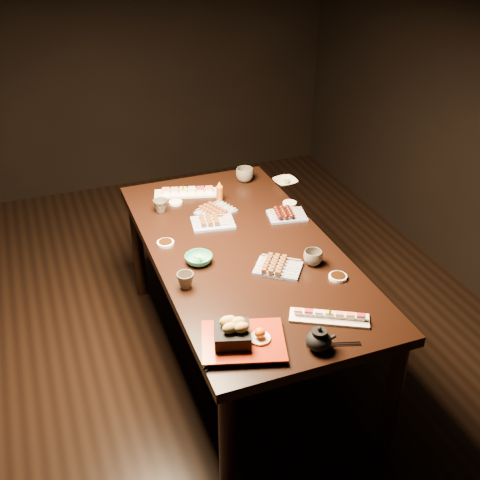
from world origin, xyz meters
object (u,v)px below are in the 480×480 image
object	(u,v)px
yakitori_plate_center	(213,219)
teacup_far_right	(245,175)
sushi_platter_far	(188,191)
teacup_near_left	(185,280)
dining_table	(243,307)
sushi_platter_near	(329,315)
edamame_bowl_green	(199,259)
condiment_bottle	(220,191)
teacup_mid_right	(313,258)
teacup_far_left	(160,206)
yakitori_plate_left	(216,209)
edamame_bowl_cream	(285,182)
yakitori_plate_right	(278,265)
tempura_tray	(243,333)
teapot	(319,338)

from	to	relation	value
yakitori_plate_center	teacup_far_right	bearing A→B (deg)	60.36
sushi_platter_far	teacup_far_right	world-z (taller)	teacup_far_right
teacup_near_left	teacup_far_right	size ratio (longest dim) A/B	0.74
dining_table	sushi_platter_near	bearing A→B (deg)	-66.47
edamame_bowl_green	teacup_far_right	bearing A→B (deg)	55.27
sushi_platter_near	edamame_bowl_green	world-z (taller)	edamame_bowl_green
condiment_bottle	teacup_near_left	bearing A→B (deg)	-119.37
teacup_mid_right	teacup_near_left	bearing A→B (deg)	177.06
teacup_far_left	yakitori_plate_left	bearing A→B (deg)	-23.51
yakitori_plate_center	teacup_mid_right	size ratio (longest dim) A/B	2.45
dining_table	edamame_bowl_cream	bearing A→B (deg)	61.79
teacup_mid_right	teacup_far_right	bearing A→B (deg)	88.57
yakitori_plate_center	yakitori_plate_right	size ratio (longest dim) A/B	1.05
teacup_near_left	teacup_far_right	world-z (taller)	teacup_far_right
sushi_platter_far	condiment_bottle	bearing A→B (deg)	151.57
yakitori_plate_left	teacup_far_left	bearing A→B (deg)	133.99
edamame_bowl_green	teacup_mid_right	world-z (taller)	teacup_mid_right
edamame_bowl_cream	teacup_mid_right	xyz separation A→B (m)	(-0.24, -0.84, 0.02)
teacup_mid_right	condiment_bottle	distance (m)	0.81
condiment_bottle	yakitori_plate_right	bearing A→B (deg)	-87.81
yakitori_plate_center	teacup_far_right	size ratio (longest dim) A/B	2.09
teacup_near_left	tempura_tray	bearing A→B (deg)	-77.34
teacup_near_left	condiment_bottle	bearing A→B (deg)	60.63
yakitori_plate_center	teacup_far_left	distance (m)	0.33
sushi_platter_far	edamame_bowl_cream	xyz separation A→B (m)	(0.59, -0.08, -0.01)
yakitori_plate_left	teacup_far_right	world-z (taller)	teacup_far_right
edamame_bowl_cream	yakitori_plate_right	bearing A→B (deg)	-116.45
teacup_far_left	teacup_far_right	xyz separation A→B (m)	(0.58, 0.20, 0.01)
sushi_platter_far	edamame_bowl_green	bearing A→B (deg)	93.62
teacup_mid_right	teapot	xyz separation A→B (m)	(-0.25, -0.55, 0.02)
edamame_bowl_cream	condiment_bottle	bearing A→B (deg)	-171.97
yakitori_plate_left	teacup_far_right	distance (m)	0.44
yakitori_plate_right	edamame_bowl_cream	bearing A→B (deg)	99.94
teapot	sushi_platter_near	bearing A→B (deg)	61.59
sushi_platter_near	sushi_platter_far	xyz separation A→B (m)	(-0.23, 1.33, 0.00)
sushi_platter_far	edamame_bowl_green	distance (m)	0.74
dining_table	teacup_near_left	size ratio (longest dim) A/B	22.75
yakitori_plate_center	edamame_bowl_cream	distance (m)	0.64
yakitori_plate_center	teacup_near_left	world-z (taller)	teacup_near_left
teacup_mid_right	sushi_platter_near	bearing A→B (deg)	-107.12
dining_table	yakitori_plate_right	world-z (taller)	yakitori_plate_right
edamame_bowl_cream	teacup_mid_right	bearing A→B (deg)	-105.70
sushi_platter_near	teacup_far_right	bearing A→B (deg)	112.43
yakitori_plate_center	teacup_far_right	distance (m)	0.56
teapot	teacup_far_right	bearing A→B (deg)	92.29
yakitori_plate_right	dining_table	bearing A→B (deg)	146.26
yakitori_plate_center	yakitori_plate_left	size ratio (longest dim) A/B	1.12
yakitori_plate_left	edamame_bowl_green	bearing A→B (deg)	-140.46
sushi_platter_near	condiment_bottle	distance (m)	1.19
teacup_far_right	teapot	world-z (taller)	teapot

